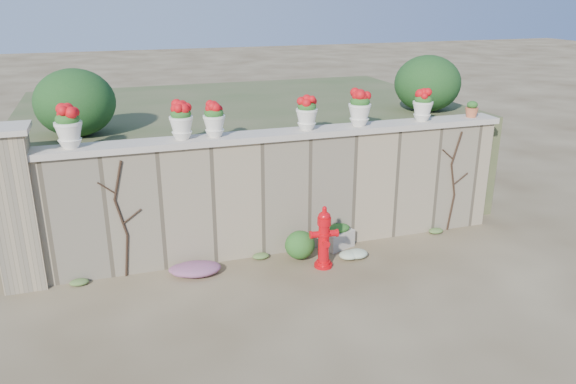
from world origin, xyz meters
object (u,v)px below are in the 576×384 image
object	(u,v)px
fire_hydrant	(324,237)
planter_box	(338,236)
urn_pot_0	(68,127)
terracotta_pot	(472,110)

from	to	relation	value
fire_hydrant	planter_box	bearing A→B (deg)	57.04
fire_hydrant	planter_box	world-z (taller)	fire_hydrant
urn_pot_0	terracotta_pot	size ratio (longest dim) A/B	2.18
urn_pot_0	planter_box	bearing A→B (deg)	-3.86
fire_hydrant	terracotta_pot	distance (m)	3.75
planter_box	terracotta_pot	bearing A→B (deg)	-15.16
planter_box	urn_pot_0	bearing A→B (deg)	155.00
fire_hydrant	urn_pot_0	size ratio (longest dim) A/B	1.69
urn_pot_0	terracotta_pot	distance (m)	6.90
terracotta_pot	fire_hydrant	bearing A→B (deg)	-164.44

